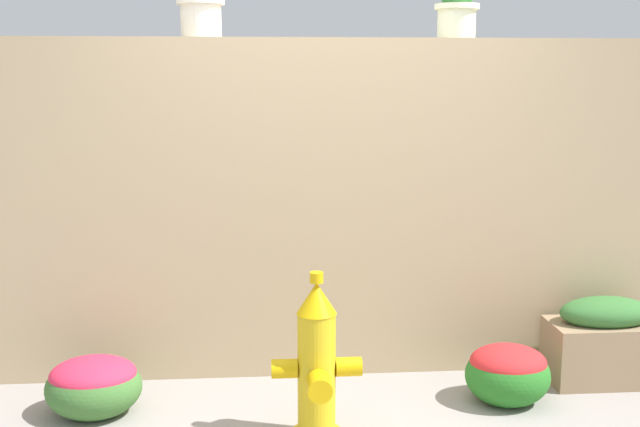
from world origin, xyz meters
TOP-DOWN VIEW (x-y plane):
  - stone_wall at (0.00, 0.98)m, footprint 4.92×0.41m
  - potted_plant_2 at (0.77, 0.97)m, footprint 0.26×0.26m
  - fire_hydrant at (-0.11, -0.03)m, footprint 0.43×0.35m
  - flower_bush_left at (0.94, 0.31)m, footprint 0.46×0.41m
  - flower_bush_right at (-1.25, 0.34)m, footprint 0.49×0.44m
  - planter_box at (1.57, 0.55)m, footprint 0.62×0.34m

SIDE VIEW (x-z plane):
  - flower_bush_right at x=-1.25m, z-range 0.01..0.32m
  - flower_bush_left at x=0.94m, z-range 0.01..0.34m
  - planter_box at x=1.57m, z-range -0.01..0.49m
  - fire_hydrant at x=-0.11m, z-range -0.04..0.78m
  - stone_wall at x=0.00m, z-range 0.00..1.94m
  - potted_plant_2 at x=0.77m, z-range 1.96..2.33m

